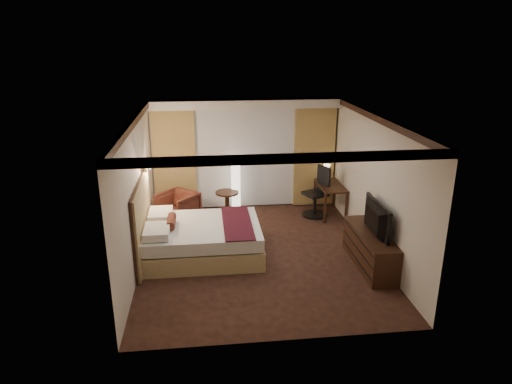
{
  "coord_description": "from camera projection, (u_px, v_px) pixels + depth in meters",
  "views": [
    {
      "loc": [
        -0.98,
        -8.09,
        4.07
      ],
      "look_at": [
        0.0,
        0.4,
        1.15
      ],
      "focal_mm": 32.0,
      "sensor_mm": 36.0,
      "label": 1
    }
  ],
  "objects": [
    {
      "name": "back_wall",
      "position": [
        245.0,
        154.0,
        11.17
      ],
      "size": [
        4.5,
        0.02,
        2.7
      ],
      "primitive_type": "cube",
      "color": "beige",
      "rests_on": "floor"
    },
    {
      "name": "floor_lamp",
      "position": [
        236.0,
        185.0,
        10.95
      ],
      "size": [
        0.29,
        0.29,
        1.37
      ],
      "primitive_type": null,
      "color": "white",
      "rests_on": "floor"
    },
    {
      "name": "crown_molding",
      "position": [
        259.0,
        121.0,
        8.17
      ],
      "size": [
        4.5,
        5.5,
        0.12
      ],
      "primitive_type": null,
      "color": "black",
      "rests_on": "ceiling"
    },
    {
      "name": "desk_lamp",
      "position": [
        327.0,
        173.0,
        11.1
      ],
      "size": [
        0.18,
        0.18,
        0.34
      ],
      "primitive_type": null,
      "color": "#FFD899",
      "rests_on": "desk"
    },
    {
      "name": "curtain_right_drape",
      "position": [
        314.0,
        157.0,
        11.26
      ],
      "size": [
        1.0,
        0.14,
        2.45
      ],
      "primitive_type": "cube",
      "color": "tan",
      "rests_on": "back_wall"
    },
    {
      "name": "left_wall",
      "position": [
        137.0,
        193.0,
        8.34
      ],
      "size": [
        0.02,
        5.5,
        2.7
      ],
      "primitive_type": "cube",
      "color": "beige",
      "rests_on": "floor"
    },
    {
      "name": "television",
      "position": [
        371.0,
        216.0,
        8.23
      ],
      "size": [
        0.66,
        1.15,
        0.15
      ],
      "primitive_type": "imported",
      "rotation": [
        0.0,
        0.0,
        1.57
      ],
      "color": "black",
      "rests_on": "dresser"
    },
    {
      "name": "curtain_sheer",
      "position": [
        245.0,
        158.0,
        11.13
      ],
      "size": [
        2.48,
        0.04,
        2.45
      ],
      "primitive_type": "cube",
      "color": "silver",
      "rests_on": "back_wall"
    },
    {
      "name": "right_wall",
      "position": [
        374.0,
        185.0,
        8.83
      ],
      "size": [
        0.02,
        5.5,
        2.7
      ],
      "primitive_type": "cube",
      "color": "beige",
      "rests_on": "floor"
    },
    {
      "name": "ceiling",
      "position": [
        259.0,
        117.0,
        8.15
      ],
      "size": [
        4.5,
        5.5,
        0.01
      ],
      "primitive_type": "cube",
      "color": "white",
      "rests_on": "back_wall"
    },
    {
      "name": "bed",
      "position": [
        203.0,
        239.0,
        8.88
      ],
      "size": [
        2.23,
        1.74,
        0.65
      ],
      "primitive_type": null,
      "color": "white",
      "rests_on": "floor"
    },
    {
      "name": "floor",
      "position": [
        258.0,
        253.0,
        9.02
      ],
      "size": [
        4.5,
        5.5,
        0.01
      ],
      "primitive_type": "cube",
      "color": "black",
      "rests_on": "ground"
    },
    {
      "name": "desk",
      "position": [
        330.0,
        200.0,
        10.89
      ],
      "size": [
        0.55,
        1.12,
        0.75
      ],
      "primitive_type": null,
      "color": "black",
      "rests_on": "floor"
    },
    {
      "name": "office_chair",
      "position": [
        316.0,
        192.0,
        10.73
      ],
      "size": [
        0.76,
        0.76,
        1.2
      ],
      "primitive_type": null,
      "rotation": [
        0.0,
        0.0,
        0.4
      ],
      "color": "black",
      "rests_on": "floor"
    },
    {
      "name": "curtain_left_drape",
      "position": [
        175.0,
        161.0,
        10.89
      ],
      "size": [
        1.0,
        0.14,
        2.45
      ],
      "primitive_type": "cube",
      "color": "tan",
      "rests_on": "back_wall"
    },
    {
      "name": "dresser",
      "position": [
        370.0,
        249.0,
        8.45
      ],
      "size": [
        0.5,
        1.72,
        0.67
      ],
      "primitive_type": null,
      "color": "black",
      "rests_on": "floor"
    },
    {
      "name": "side_table",
      "position": [
        227.0,
        204.0,
        10.83
      ],
      "size": [
        0.55,
        0.55,
        0.6
      ],
      "primitive_type": null,
      "color": "black",
      "rests_on": "floor"
    },
    {
      "name": "armchair",
      "position": [
        178.0,
        206.0,
        10.41
      ],
      "size": [
        1.05,
        1.05,
        0.79
      ],
      "primitive_type": "imported",
      "rotation": [
        0.0,
        0.0,
        -0.72
      ],
      "color": "#4A1F16",
      "rests_on": "floor"
    },
    {
      "name": "headboard",
      "position": [
        143.0,
        222.0,
        8.62
      ],
      "size": [
        0.12,
        2.04,
        1.5
      ],
      "primitive_type": null,
      "color": "tan",
      "rests_on": "floor"
    },
    {
      "name": "wall_sconce",
      "position": [
        150.0,
        165.0,
        9.17
      ],
      "size": [
        0.24,
        0.24,
        0.24
      ],
      "primitive_type": null,
      "color": "white",
      "rests_on": "left_wall"
    },
    {
      "name": "soffit",
      "position": [
        246.0,
        104.0,
        10.53
      ],
      "size": [
        4.5,
        0.5,
        0.2
      ],
      "primitive_type": "cube",
      "color": "white",
      "rests_on": "ceiling"
    }
  ]
}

